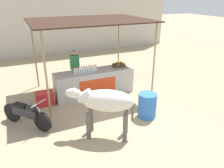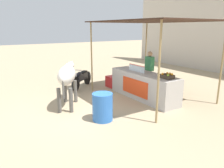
{
  "view_description": "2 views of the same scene",
  "coord_description": "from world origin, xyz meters",
  "px_view_note": "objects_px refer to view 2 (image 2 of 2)",
  "views": [
    {
      "loc": [
        -2.63,
        -5.16,
        3.65
      ],
      "look_at": [
        0.29,
        1.2,
        0.75
      ],
      "focal_mm": 35.0,
      "sensor_mm": 36.0,
      "label": 1
    },
    {
      "loc": [
        5.93,
        -3.0,
        2.57
      ],
      "look_at": [
        0.16,
        0.72,
        0.78
      ],
      "focal_mm": 35.0,
      "sensor_mm": 36.0,
      "label": 2
    }
  ],
  "objects_px": {
    "cooler_box": "(113,82)",
    "water_barrel": "(103,107)",
    "motorcycle_parked": "(82,78)",
    "vendor_behind_counter": "(149,71)",
    "fruit_crate": "(167,76)",
    "cow": "(67,76)",
    "stall_counter": "(143,86)"
  },
  "relations": [
    {
      "from": "stall_counter",
      "to": "cooler_box",
      "type": "height_order",
      "value": "stall_counter"
    },
    {
      "from": "fruit_crate",
      "to": "water_barrel",
      "type": "relative_size",
      "value": 0.56
    },
    {
      "from": "stall_counter",
      "to": "cooler_box",
      "type": "relative_size",
      "value": 5.0
    },
    {
      "from": "fruit_crate",
      "to": "cooler_box",
      "type": "bearing_deg",
      "value": -177.09
    },
    {
      "from": "fruit_crate",
      "to": "water_barrel",
      "type": "xyz_separation_m",
      "value": [
        -0.15,
        -2.34,
        -0.63
      ]
    },
    {
      "from": "vendor_behind_counter",
      "to": "cooler_box",
      "type": "relative_size",
      "value": 2.75
    },
    {
      "from": "water_barrel",
      "to": "cooler_box",
      "type": "bearing_deg",
      "value": 142.23
    },
    {
      "from": "cooler_box",
      "to": "water_barrel",
      "type": "bearing_deg",
      "value": -37.77
    },
    {
      "from": "cooler_box",
      "to": "water_barrel",
      "type": "distance_m",
      "value": 3.58
    },
    {
      "from": "fruit_crate",
      "to": "cooler_box",
      "type": "distance_m",
      "value": 3.08
    },
    {
      "from": "water_barrel",
      "to": "fruit_crate",
      "type": "bearing_deg",
      "value": 86.32
    },
    {
      "from": "cow",
      "to": "water_barrel",
      "type": "bearing_deg",
      "value": 13.4
    },
    {
      "from": "stall_counter",
      "to": "fruit_crate",
      "type": "height_order",
      "value": "fruit_crate"
    },
    {
      "from": "fruit_crate",
      "to": "vendor_behind_counter",
      "type": "relative_size",
      "value": 0.27
    },
    {
      "from": "cooler_box",
      "to": "cow",
      "type": "bearing_deg",
      "value": -64.61
    },
    {
      "from": "cow",
      "to": "motorcycle_parked",
      "type": "xyz_separation_m",
      "value": [
        -1.9,
        1.38,
        -0.6
      ]
    },
    {
      "from": "vendor_behind_counter",
      "to": "cooler_box",
      "type": "height_order",
      "value": "vendor_behind_counter"
    },
    {
      "from": "fruit_crate",
      "to": "cooler_box",
      "type": "xyz_separation_m",
      "value": [
        -2.98,
        -0.15,
        -0.79
      ]
    },
    {
      "from": "water_barrel",
      "to": "vendor_behind_counter",
      "type": "bearing_deg",
      "value": 115.48
    },
    {
      "from": "motorcycle_parked",
      "to": "stall_counter",
      "type": "bearing_deg",
      "value": 26.54
    },
    {
      "from": "cooler_box",
      "to": "motorcycle_parked",
      "type": "bearing_deg",
      "value": -119.61
    },
    {
      "from": "stall_counter",
      "to": "motorcycle_parked",
      "type": "height_order",
      "value": "stall_counter"
    },
    {
      "from": "stall_counter",
      "to": "cow",
      "type": "distance_m",
      "value": 2.81
    },
    {
      "from": "fruit_crate",
      "to": "vendor_behind_counter",
      "type": "height_order",
      "value": "vendor_behind_counter"
    },
    {
      "from": "motorcycle_parked",
      "to": "vendor_behind_counter",
      "type": "bearing_deg",
      "value": 44.82
    },
    {
      "from": "cooler_box",
      "to": "cow",
      "type": "height_order",
      "value": "cow"
    },
    {
      "from": "vendor_behind_counter",
      "to": "motorcycle_parked",
      "type": "relative_size",
      "value": 1.15
    },
    {
      "from": "water_barrel",
      "to": "cow",
      "type": "height_order",
      "value": "cow"
    },
    {
      "from": "water_barrel",
      "to": "cow",
      "type": "bearing_deg",
      "value": -166.6
    },
    {
      "from": "motorcycle_parked",
      "to": "cooler_box",
      "type": "bearing_deg",
      "value": 60.39
    },
    {
      "from": "water_barrel",
      "to": "motorcycle_parked",
      "type": "bearing_deg",
      "value": 164.1
    },
    {
      "from": "fruit_crate",
      "to": "cooler_box",
      "type": "relative_size",
      "value": 0.73
    }
  ]
}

